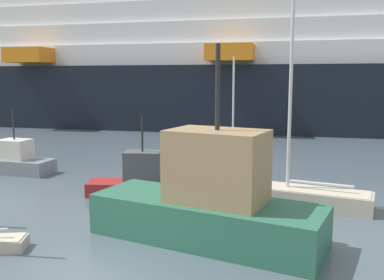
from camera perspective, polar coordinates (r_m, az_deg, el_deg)
The scene contains 7 objects.
ground_plane at distance 14.39m, azimuth -14.53°, elevation -17.12°, with size 600.00×600.00×0.00m, color #4C5B66.
sailboat_6 at distance 24.46m, azimuth 4.57°, elevation -5.23°, with size 4.60×1.49×7.27m.
sailboat_7 at distance 21.44m, azimuth 14.02°, elevation -6.99°, with size 7.01×3.28×10.24m.
fishing_boat_0 at distance 16.15m, azimuth 2.37°, elevation -8.26°, with size 9.27×5.32×7.32m.
fishing_boat_1 at distance 30.09m, azimuth -22.82°, elevation -2.62°, with size 5.65×2.41×4.11m.
fishing_boat_2 at distance 22.70m, azimuth -6.98°, elevation -5.30°, with size 5.42×2.40×4.16m.
cruise_ship at distance 58.75m, azimuth -5.42°, elevation 9.89°, with size 138.04×26.27×24.31m.
Camera 1 is at (5.81, -11.67, 6.11)m, focal length 39.89 mm.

